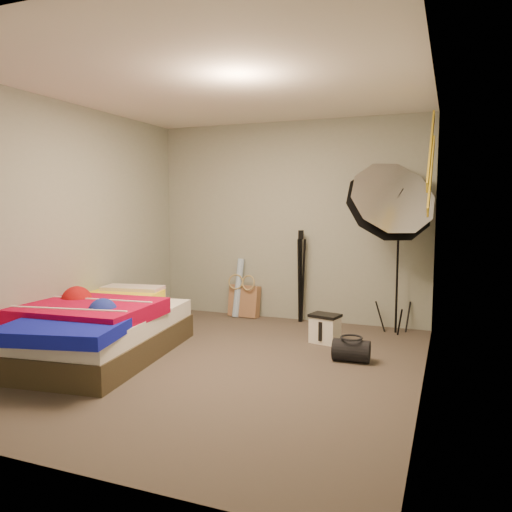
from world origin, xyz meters
The scene contains 15 objects.
floor centered at (0.00, 0.00, 0.00)m, with size 4.00×4.00×0.00m, color #4A4239.
ceiling centered at (0.00, 0.00, 2.50)m, with size 4.00×4.00×0.00m, color silver.
wall_back centered at (0.00, 2.00, 1.25)m, with size 3.50×3.50×0.00m, color gray.
wall_front centered at (0.00, -2.00, 1.25)m, with size 3.50×3.50×0.00m, color gray.
wall_left centered at (-1.75, 0.00, 1.25)m, with size 4.00×4.00×0.00m, color gray.
wall_right centered at (1.75, 0.00, 1.25)m, with size 4.00×4.00×0.00m, color gray.
tote_bag centered at (-0.58, 1.90, 0.21)m, with size 0.41×0.12×0.41m, color #A57855.
wrapping_roll centered at (-0.65, 1.88, 0.38)m, with size 0.09×0.09×0.76m, color #4C85C8.
camera_case centered at (0.71, 1.06, 0.14)m, with size 0.28×0.20×0.28m, color white.
duffel_bag centered at (1.09, 0.52, 0.10)m, with size 0.21×0.21×0.34m, color black.
wall_stripe_upper centered at (1.73, 0.60, 1.95)m, with size 0.02×1.10×0.10m, color gold.
wall_stripe_lower centered at (1.73, 0.85, 1.75)m, with size 0.02×1.10×0.10m, color gold.
bed centered at (-1.27, -0.22, 0.28)m, with size 1.61×2.17×0.56m.
photo_umbrella centered at (1.27, 1.58, 1.46)m, with size 1.00×1.07×2.04m.
camera_tripod centered at (0.20, 1.88, 0.66)m, with size 0.07×0.07×1.15m.
Camera 1 is at (1.92, -4.05, 1.46)m, focal length 35.00 mm.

